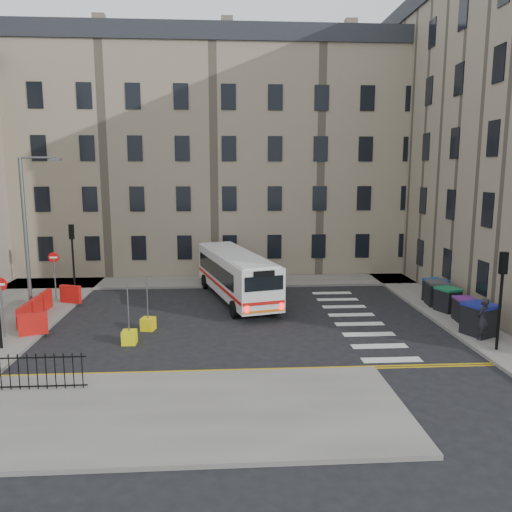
{
  "coord_description": "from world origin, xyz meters",
  "views": [
    {
      "loc": [
        -2.65,
        -24.58,
        7.42
      ],
      "look_at": [
        -0.95,
        1.58,
        3.0
      ],
      "focal_mm": 35.0,
      "sensor_mm": 36.0,
      "label": 1
    }
  ],
  "objects": [
    {
      "name": "roadworks_barriers",
      "position": [
        -11.84,
        0.5,
        0.65
      ],
      "size": [
        1.66,
        6.26,
        1.0
      ],
      "color": "red",
      "rests_on": "pavement_west"
    },
    {
      "name": "traffic_light_east",
      "position": [
        8.6,
        -5.5,
        2.87
      ],
      "size": [
        0.28,
        0.22,
        4.1
      ],
      "color": "black",
      "rests_on": "pavement_east"
    },
    {
      "name": "wheelie_bin_b",
      "position": [
        9.17,
        -1.43,
        0.73
      ],
      "size": [
        0.98,
        1.11,
        1.16
      ],
      "rotation": [
        0.0,
        0.0,
        -0.07
      ],
      "color": "black",
      "rests_on": "pavement_east"
    },
    {
      "name": "wheelie_bin_a",
      "position": [
        8.81,
        -3.59,
        0.88
      ],
      "size": [
        1.57,
        1.66,
        1.45
      ],
      "rotation": [
        0.0,
        0.0,
        0.42
      ],
      "color": "black",
      "rests_on": "pavement_east"
    },
    {
      "name": "no_entry_north",
      "position": [
        -12.5,
        4.5,
        2.08
      ],
      "size": [
        0.6,
        0.08,
        3.0
      ],
      "color": "#595B5E",
      "rests_on": "pavement_west"
    },
    {
      "name": "no_entry_south",
      "position": [
        -12.5,
        -2.5,
        2.08
      ],
      "size": [
        0.6,
        0.08,
        3.0
      ],
      "color": "#595B5E",
      "rests_on": "pavement_west"
    },
    {
      "name": "wheelie_bin_e",
      "position": [
        9.29,
        2.25,
        0.8
      ],
      "size": [
        1.34,
        1.43,
        1.28
      ],
      "rotation": [
        0.0,
        0.0,
        0.34
      ],
      "color": "black",
      "rests_on": "pavement_east"
    },
    {
      "name": "pavement_sw",
      "position": [
        -7.0,
        -10.0,
        0.07
      ],
      "size": [
        20.0,
        6.0,
        0.15
      ],
      "primitive_type": "cube",
      "color": "slate",
      "rests_on": "ground"
    },
    {
      "name": "pavement_west",
      "position": [
        -14.0,
        1.0,
        0.07
      ],
      "size": [
        6.0,
        22.0,
        0.15
      ],
      "primitive_type": "cube",
      "color": "slate",
      "rests_on": "ground"
    },
    {
      "name": "streetlamp",
      "position": [
        -13.0,
        2.0,
        4.34
      ],
      "size": [
        0.5,
        0.22,
        8.14
      ],
      "color": "#595B5E",
      "rests_on": "pavement_west"
    },
    {
      "name": "pedestrian",
      "position": [
        8.6,
        -4.25,
        1.09
      ],
      "size": [
        0.81,
        0.78,
        1.87
      ],
      "primitive_type": "imported",
      "rotation": [
        0.0,
        0.0,
        3.82
      ],
      "color": "black",
      "rests_on": "pavement_east"
    },
    {
      "name": "wheelie_bin_d",
      "position": [
        9.04,
        1.53,
        0.82
      ],
      "size": [
        1.19,
        1.32,
        1.33
      ],
      "rotation": [
        0.0,
        0.0,
        -0.12
      ],
      "color": "black",
      "rests_on": "pavement_east"
    },
    {
      "name": "pavement_east",
      "position": [
        9.0,
        4.0,
        0.07
      ],
      "size": [
        2.4,
        26.0,
        0.15
      ],
      "primitive_type": "cube",
      "color": "slate",
      "rests_on": "ground"
    },
    {
      "name": "bollard_yellow",
      "position": [
        -6.29,
        -1.49,
        0.3
      ],
      "size": [
        0.71,
        0.71,
        0.6
      ],
      "primitive_type": "cube",
      "rotation": [
        0.0,
        0.0,
        -0.22
      ],
      "color": "yellow",
      "rests_on": "ground"
    },
    {
      "name": "pavement_north",
      "position": [
        -6.0,
        8.6,
        0.07
      ],
      "size": [
        36.0,
        3.2,
        0.15
      ],
      "primitive_type": "cube",
      "color": "slate",
      "rests_on": "ground"
    },
    {
      "name": "bus",
      "position": [
        -1.98,
        4.0,
        1.57
      ],
      "size": [
        4.74,
        10.25,
        2.72
      ],
      "rotation": [
        0.0,
        0.0,
        0.26
      ],
      "color": "silver",
      "rests_on": "ground"
    },
    {
      "name": "wheelie_bin_c",
      "position": [
        9.11,
        0.29,
        0.78
      ],
      "size": [
        1.32,
        1.41,
        1.26
      ],
      "rotation": [
        0.0,
        0.0,
        0.35
      ],
      "color": "black",
      "rests_on": "pavement_east"
    },
    {
      "name": "traffic_light_nw",
      "position": [
        -12.0,
        6.5,
        2.87
      ],
      "size": [
        0.28,
        0.22,
        4.1
      ],
      "color": "black",
      "rests_on": "pavement_west"
    },
    {
      "name": "ground",
      "position": [
        0.0,
        0.0,
        0.0
      ],
      "size": [
        120.0,
        120.0,
        0.0
      ],
      "primitive_type": "plane",
      "color": "black",
      "rests_on": "ground"
    },
    {
      "name": "terrace_north",
      "position": [
        -7.0,
        15.5,
        8.62
      ],
      "size": [
        38.3,
        10.8,
        17.2
      ],
      "color": "gray",
      "rests_on": "ground"
    },
    {
      "name": "bollard_chevron",
      "position": [
        -6.82,
        -3.4,
        0.3
      ],
      "size": [
        0.61,
        0.61,
        0.6
      ],
      "primitive_type": "cube",
      "rotation": [
        0.0,
        0.0,
        -0.01
      ],
      "color": "yellow",
      "rests_on": "ground"
    }
  ]
}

